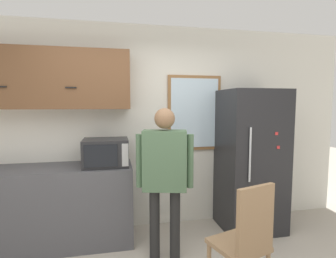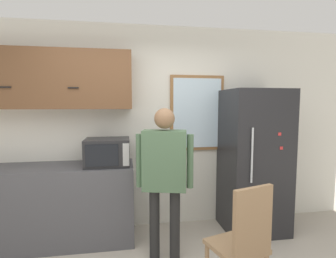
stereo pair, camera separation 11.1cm
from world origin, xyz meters
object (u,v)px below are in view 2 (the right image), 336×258
(chair, at_px, (243,239))
(microwave, at_px, (107,152))
(refrigerator, at_px, (254,161))
(person, at_px, (165,168))

(chair, bearing_deg, microwave, -63.18)
(microwave, bearing_deg, chair, -46.13)
(refrigerator, distance_m, chair, 1.45)
(microwave, distance_m, refrigerator, 1.88)
(refrigerator, bearing_deg, chair, -120.24)
(microwave, xyz_separation_m, person, (0.62, -0.48, -0.11))
(microwave, xyz_separation_m, chair, (1.17, -1.21, -0.55))
(refrigerator, bearing_deg, person, -159.24)
(microwave, height_order, person, person)
(microwave, height_order, chair, microwave)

